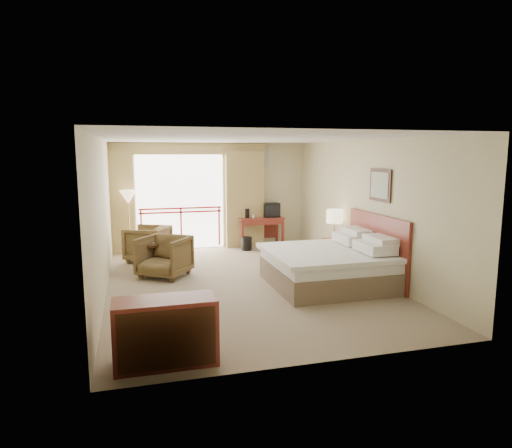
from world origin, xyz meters
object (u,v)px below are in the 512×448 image
object	(u,v)px
armchair_near	(165,277)
dresser	(166,332)
bed	(330,266)
nightstand	(335,252)
wastebasket	(247,244)
side_table	(148,253)
desk	(260,223)
floor_lamp	(128,200)
armchair_far	(148,261)
tv	(271,210)
table_lamp	(335,217)

from	to	relation	value
armchair_near	dresser	size ratio (longest dim) A/B	0.76
bed	nightstand	xyz separation A→B (m)	(0.77, 1.44, -0.09)
wastebasket	side_table	distance (m)	2.95
desk	armchair_near	distance (m)	3.65
nightstand	floor_lamp	xyz separation A→B (m)	(-4.34, 2.20, 1.06)
armchair_far	tv	bearing A→B (deg)	132.12
wastebasket	armchair_far	xyz separation A→B (m)	(-2.46, -0.53, -0.17)
armchair_near	side_table	bearing A→B (deg)	158.28
side_table	armchair_near	bearing A→B (deg)	-56.53
table_lamp	desk	xyz separation A→B (m)	(-1.03, 2.38, -0.46)
table_lamp	side_table	size ratio (longest dim) A/B	1.05
bed	armchair_near	distance (m)	3.27
armchair_far	dresser	size ratio (longest dim) A/B	0.75
desk	wastebasket	xyz separation A→B (m)	(-0.46, -0.43, -0.44)
nightstand	tv	world-z (taller)	tv
tv	dresser	world-z (taller)	tv
bed	dresser	distance (m)	4.02
desk	nightstand	bearing A→B (deg)	-66.05
nightstand	tv	distance (m)	2.57
wastebasket	nightstand	bearing A→B (deg)	-53.31
armchair_near	dresser	world-z (taller)	dresser
desk	wastebasket	world-z (taller)	desk
bed	wastebasket	xyz separation A→B (m)	(-0.72, 3.44, -0.21)
nightstand	side_table	size ratio (longest dim) A/B	0.95
tv	armchair_far	bearing A→B (deg)	-169.26
table_lamp	floor_lamp	xyz separation A→B (m)	(-4.34, 2.15, 0.29)
bed	dresser	size ratio (longest dim) A/B	1.80
bed	nightstand	distance (m)	1.63
tv	wastebasket	distance (m)	1.16
tv	floor_lamp	distance (m)	3.64
table_lamp	armchair_far	size ratio (longest dim) A/B	0.71
side_table	desk	bearing A→B (deg)	33.91
desk	armchair_far	xyz separation A→B (m)	(-2.93, -0.95, -0.60)
side_table	table_lamp	bearing A→B (deg)	-5.61
table_lamp	tv	world-z (taller)	table_lamp
nightstand	desk	bearing A→B (deg)	111.24
bed	desk	world-z (taller)	bed
armchair_far	floor_lamp	distance (m)	1.58
side_table	floor_lamp	distance (m)	2.02
tv	side_table	size ratio (longest dim) A/B	0.68
tv	dresser	xyz separation A→B (m)	(-3.23, -6.26, -0.56)
nightstand	tv	xyz separation A→B (m)	(-0.73, 2.37, 0.67)
armchair_near	dresser	xyz separation A→B (m)	(-0.27, -3.88, 0.39)
desk	armchair_near	world-z (taller)	desk
armchair_near	wastebasket	bearing A→B (deg)	77.20
floor_lamp	wastebasket	bearing A→B (deg)	-3.94
bed	armchair_near	bearing A→B (deg)	153.83
table_lamp	dresser	distance (m)	5.62
table_lamp	wastebasket	bearing A→B (deg)	127.39
bed	floor_lamp	xyz separation A→B (m)	(-3.57, 3.64, 0.97)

